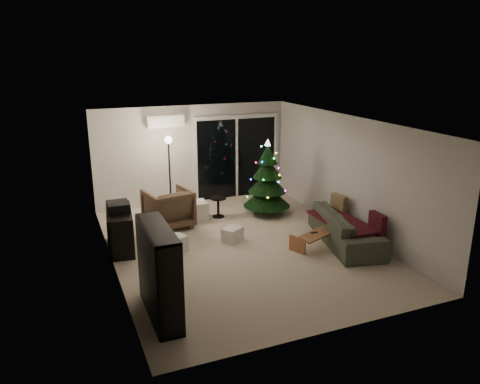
% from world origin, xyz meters
% --- Properties ---
extents(room, '(6.50, 7.51, 2.60)m').
position_xyz_m(room, '(0.46, 1.49, 1.02)').
color(room, beige).
rests_on(room, ground).
extents(bookshelf, '(0.41, 1.41, 1.40)m').
position_xyz_m(bookshelf, '(-2.25, -1.92, 0.70)').
color(bookshelf, black).
rests_on(bookshelf, floor).
extents(media_cabinet, '(0.62, 1.32, 0.79)m').
position_xyz_m(media_cabinet, '(-2.25, 0.82, 0.40)').
color(media_cabinet, black).
rests_on(media_cabinet, floor).
extents(stereo, '(0.40, 0.48, 0.17)m').
position_xyz_m(stereo, '(-2.25, 0.82, 0.88)').
color(stereo, black).
rests_on(stereo, media_cabinet).
extents(armchair, '(1.08, 1.11, 0.88)m').
position_xyz_m(armchair, '(-1.08, 1.64, 0.44)').
color(armchair, brown).
rests_on(armchair, floor).
extents(ottoman, '(0.48, 0.48, 0.42)m').
position_xyz_m(ottoman, '(-0.35, 1.88, 0.21)').
color(ottoman, beige).
rests_on(ottoman, floor).
extents(cardboard_box_a, '(0.52, 0.46, 0.31)m').
position_xyz_m(cardboard_box_a, '(-1.30, 0.27, 0.16)').
color(cardboard_box_a, white).
rests_on(cardboard_box_a, floor).
extents(cardboard_box_b, '(0.51, 0.48, 0.28)m').
position_xyz_m(cardboard_box_b, '(-0.05, 0.34, 0.14)').
color(cardboard_box_b, white).
rests_on(cardboard_box_b, floor).
extents(side_table, '(0.49, 0.49, 0.48)m').
position_xyz_m(side_table, '(0.17, 1.84, 0.24)').
color(side_table, black).
rests_on(side_table, floor).
extents(floor_lamp, '(0.30, 0.30, 1.86)m').
position_xyz_m(floor_lamp, '(-0.83, 2.39, 0.93)').
color(floor_lamp, black).
rests_on(floor_lamp, floor).
extents(sofa, '(1.36, 2.39, 0.66)m').
position_xyz_m(sofa, '(2.05, -0.63, 0.33)').
color(sofa, '#34392E').
rests_on(sofa, floor).
extents(sofa_throw, '(0.70, 1.62, 0.05)m').
position_xyz_m(sofa_throw, '(1.95, -0.63, 0.48)').
color(sofa_throw, '#4C1220').
rests_on(sofa_throw, sofa).
extents(cushion_a, '(0.17, 0.44, 0.43)m').
position_xyz_m(cushion_a, '(2.30, 0.02, 0.59)').
color(cushion_a, tan).
rests_on(cushion_a, sofa).
extents(cushion_b, '(0.16, 0.44, 0.43)m').
position_xyz_m(cushion_b, '(2.30, -1.28, 0.59)').
color(cushion_b, '#4C1220').
rests_on(cushion_b, sofa).
extents(coffee_table, '(1.16, 0.79, 0.35)m').
position_xyz_m(coffee_table, '(1.43, -0.69, 0.17)').
color(coffee_table, '#AA6038').
rests_on(coffee_table, floor).
extents(remote_a, '(0.14, 0.04, 0.02)m').
position_xyz_m(remote_a, '(1.28, -0.69, 0.36)').
color(remote_a, black).
rests_on(remote_a, coffee_table).
extents(remote_b, '(0.13, 0.08, 0.02)m').
position_xyz_m(remote_b, '(1.53, -0.64, 0.36)').
color(remote_b, slate).
rests_on(remote_b, coffee_table).
extents(christmas_tree, '(1.37, 1.37, 1.83)m').
position_xyz_m(christmas_tree, '(1.34, 1.61, 0.91)').
color(christmas_tree, black).
rests_on(christmas_tree, floor).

